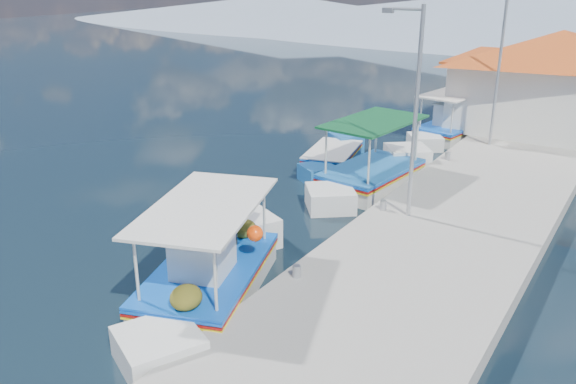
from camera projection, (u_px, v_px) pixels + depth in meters
The scene contains 10 objects.
ground at pixel (243, 220), 18.63m from camera, with size 160.00×160.00×0.00m, color black.
quay at pixel (488, 191), 20.32m from camera, with size 5.00×44.00×0.50m, color gray.
bollards at pixel (422, 176), 20.64m from camera, with size 0.20×17.20×0.30m.
main_caique at pixel (212, 274), 14.29m from camera, with size 3.88×7.39×2.57m.
caique_green_canopy at pixel (372, 176), 21.34m from camera, with size 2.67×7.26×2.73m.
caique_blue_hull at pixel (334, 158), 23.79m from camera, with size 2.51×5.59×1.02m.
caique_far at pixel (451, 129), 27.57m from camera, with size 2.66×6.56×2.33m.
harbor_building at pixel (556, 79), 26.40m from camera, with size 10.49×10.49×4.40m.
lamp_post_near at pixel (413, 103), 16.60m from camera, with size 1.21×0.14×6.00m.
lamp_post_far at pixel (497, 63), 23.71m from camera, with size 1.21×0.14×6.00m.
Camera 1 is at (10.37, -13.72, 7.36)m, focal length 37.27 mm.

